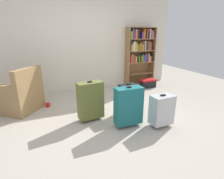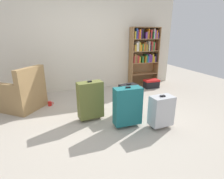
{
  "view_description": "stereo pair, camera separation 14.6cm",
  "coord_description": "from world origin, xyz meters",
  "px_view_note": "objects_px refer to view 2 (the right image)",
  "views": [
    {
      "loc": [
        -1.0,
        -2.7,
        1.53
      ],
      "look_at": [
        0.13,
        0.12,
        0.55
      ],
      "focal_mm": 28.01,
      "sensor_mm": 36.0,
      "label": 1
    },
    {
      "loc": [
        -0.86,
        -2.75,
        1.53
      ],
      "look_at": [
        0.13,
        0.12,
        0.55
      ],
      "focal_mm": 28.01,
      "sensor_mm": 36.0,
      "label": 2
    }
  ],
  "objects_px": {
    "suitcase_olive": "(90,100)",
    "suitcase_silver": "(161,111)",
    "suitcase_black": "(128,98)",
    "bookshelf": "(144,52)",
    "storage_box": "(151,83)",
    "mug": "(50,104)",
    "suitcase_teal": "(128,106)",
    "armchair": "(23,94)"
  },
  "relations": [
    {
      "from": "armchair",
      "to": "suitcase_silver",
      "type": "height_order",
      "value": "armchair"
    },
    {
      "from": "bookshelf",
      "to": "suitcase_teal",
      "type": "distance_m",
      "value": 2.73
    },
    {
      "from": "suitcase_teal",
      "to": "storage_box",
      "type": "bearing_deg",
      "value": 49.01
    },
    {
      "from": "suitcase_silver",
      "to": "storage_box",
      "type": "bearing_deg",
      "value": 62.6
    },
    {
      "from": "suitcase_olive",
      "to": "bookshelf",
      "type": "bearing_deg",
      "value": 41.17
    },
    {
      "from": "armchair",
      "to": "suitcase_teal",
      "type": "bearing_deg",
      "value": -38.22
    },
    {
      "from": "mug",
      "to": "storage_box",
      "type": "distance_m",
      "value": 2.85
    },
    {
      "from": "suitcase_olive",
      "to": "suitcase_black",
      "type": "height_order",
      "value": "suitcase_olive"
    },
    {
      "from": "suitcase_olive",
      "to": "suitcase_black",
      "type": "distance_m",
      "value": 0.76
    },
    {
      "from": "bookshelf",
      "to": "suitcase_black",
      "type": "distance_m",
      "value": 2.25
    },
    {
      "from": "armchair",
      "to": "suitcase_olive",
      "type": "height_order",
      "value": "armchair"
    },
    {
      "from": "suitcase_teal",
      "to": "suitcase_silver",
      "type": "relative_size",
      "value": 1.24
    },
    {
      "from": "armchair",
      "to": "suitcase_teal",
      "type": "distance_m",
      "value": 2.23
    },
    {
      "from": "bookshelf",
      "to": "suitcase_olive",
      "type": "bearing_deg",
      "value": -138.83
    },
    {
      "from": "armchair",
      "to": "suitcase_black",
      "type": "xyz_separation_m",
      "value": [
        1.98,
        -0.92,
        0.0
      ]
    },
    {
      "from": "mug",
      "to": "suitcase_silver",
      "type": "xyz_separation_m",
      "value": [
        1.78,
        -1.58,
        0.25
      ]
    },
    {
      "from": "suitcase_black",
      "to": "mug",
      "type": "bearing_deg",
      "value": 148.61
    },
    {
      "from": "mug",
      "to": "suitcase_teal",
      "type": "relative_size",
      "value": 0.17
    },
    {
      "from": "suitcase_olive",
      "to": "suitcase_silver",
      "type": "xyz_separation_m",
      "value": [
        1.06,
        -0.66,
        -0.08
      ]
    },
    {
      "from": "bookshelf",
      "to": "mug",
      "type": "xyz_separation_m",
      "value": [
        -2.73,
        -0.84,
        -0.95
      ]
    },
    {
      "from": "bookshelf",
      "to": "mug",
      "type": "height_order",
      "value": "bookshelf"
    },
    {
      "from": "mug",
      "to": "bookshelf",
      "type": "bearing_deg",
      "value": 17.15
    },
    {
      "from": "armchair",
      "to": "mug",
      "type": "bearing_deg",
      "value": -2.04
    },
    {
      "from": "storage_box",
      "to": "suitcase_black",
      "type": "height_order",
      "value": "suitcase_black"
    },
    {
      "from": "storage_box",
      "to": "bookshelf",
      "type": "bearing_deg",
      "value": 101.66
    },
    {
      "from": "storage_box",
      "to": "suitcase_teal",
      "type": "relative_size",
      "value": 0.61
    },
    {
      "from": "storage_box",
      "to": "suitcase_teal",
      "type": "height_order",
      "value": "suitcase_teal"
    },
    {
      "from": "armchair",
      "to": "suitcase_black",
      "type": "distance_m",
      "value": 2.18
    },
    {
      "from": "suitcase_olive",
      "to": "mug",
      "type": "bearing_deg",
      "value": 128.13
    },
    {
      "from": "mug",
      "to": "suitcase_black",
      "type": "xyz_separation_m",
      "value": [
        1.48,
        -0.9,
        0.27
      ]
    },
    {
      "from": "suitcase_olive",
      "to": "suitcase_silver",
      "type": "distance_m",
      "value": 1.25
    },
    {
      "from": "mug",
      "to": "suitcase_olive",
      "type": "distance_m",
      "value": 1.21
    },
    {
      "from": "mug",
      "to": "suitcase_silver",
      "type": "bearing_deg",
      "value": -41.58
    },
    {
      "from": "storage_box",
      "to": "suitcase_teal",
      "type": "bearing_deg",
      "value": -130.99
    },
    {
      "from": "suitcase_teal",
      "to": "suitcase_silver",
      "type": "distance_m",
      "value": 0.57
    },
    {
      "from": "suitcase_olive",
      "to": "suitcase_silver",
      "type": "bearing_deg",
      "value": -31.94
    },
    {
      "from": "storage_box",
      "to": "suitcase_olive",
      "type": "height_order",
      "value": "suitcase_olive"
    },
    {
      "from": "bookshelf",
      "to": "storage_box",
      "type": "xyz_separation_m",
      "value": [
        0.08,
        -0.41,
        -0.87
      ]
    },
    {
      "from": "suitcase_olive",
      "to": "suitcase_silver",
      "type": "relative_size",
      "value": 1.29
    },
    {
      "from": "suitcase_silver",
      "to": "suitcase_black",
      "type": "bearing_deg",
      "value": 113.81
    },
    {
      "from": "bookshelf",
      "to": "suitcase_silver",
      "type": "bearing_deg",
      "value": -111.61
    },
    {
      "from": "suitcase_teal",
      "to": "suitcase_silver",
      "type": "bearing_deg",
      "value": -22.12
    }
  ]
}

